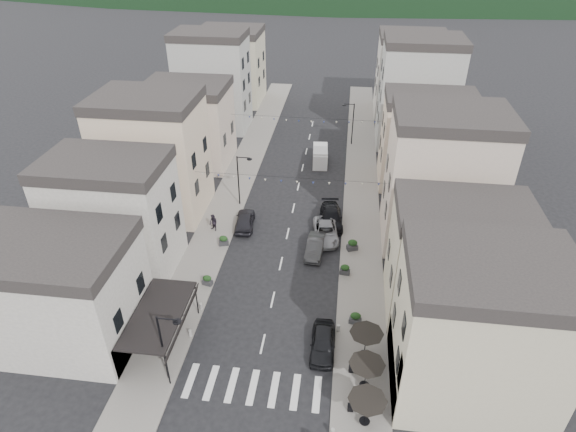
% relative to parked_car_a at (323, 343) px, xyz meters
% --- Properties ---
extents(ground, '(700.00, 700.00, 0.00)m').
position_rel_parked_car_a_xyz_m(ground, '(-4.60, -6.00, -0.77)').
color(ground, black).
rests_on(ground, ground).
extents(sidewalk_left, '(4.00, 76.00, 0.12)m').
position_rel_parked_car_a_xyz_m(sidewalk_left, '(-12.10, 26.00, -0.71)').
color(sidewalk_left, slate).
rests_on(sidewalk_left, ground).
extents(sidewalk_right, '(4.00, 76.00, 0.12)m').
position_rel_parked_car_a_xyz_m(sidewalk_right, '(2.90, 26.00, -0.71)').
color(sidewalk_right, slate).
rests_on(sidewalk_right, ground).
extents(boutique_building, '(12.00, 8.00, 8.00)m').
position_rel_parked_car_a_xyz_m(boutique_building, '(-20.10, -1.00, 3.23)').
color(boutique_building, '#ABA69D').
rests_on(boutique_building, ground).
extents(bistro_building, '(10.00, 8.00, 10.00)m').
position_rel_parked_car_a_xyz_m(bistro_building, '(9.90, -2.00, 4.23)').
color(bistro_building, '#BEB497').
rests_on(bistro_building, ground).
extents(boutique_awning, '(3.77, 7.50, 3.28)m').
position_rel_parked_car_a_xyz_m(boutique_awning, '(-11.85, -1.00, 2.34)').
color(boutique_awning, black).
rests_on(boutique_awning, ground).
extents(buildings_row_left, '(10.20, 54.16, 14.00)m').
position_rel_parked_car_a_xyz_m(buildings_row_left, '(-19.10, 31.75, 5.35)').
color(buildings_row_left, '#ABA69D').
rests_on(buildings_row_left, ground).
extents(buildings_row_right, '(10.20, 54.16, 14.50)m').
position_rel_parked_car_a_xyz_m(buildings_row_right, '(9.90, 30.59, 5.55)').
color(buildings_row_right, '#BEB497').
rests_on(buildings_row_right, ground).
extents(cafe_terrace, '(2.50, 8.10, 2.53)m').
position_rel_parked_car_a_xyz_m(cafe_terrace, '(3.10, -3.20, 1.58)').
color(cafe_terrace, black).
rests_on(cafe_terrace, ground).
extents(streetlamp_left_near, '(1.70, 0.56, 6.00)m').
position_rel_parked_car_a_xyz_m(streetlamp_left_near, '(-10.42, -4.00, 2.93)').
color(streetlamp_left_near, black).
rests_on(streetlamp_left_near, ground).
extents(streetlamp_left_far, '(1.70, 0.56, 6.00)m').
position_rel_parked_car_a_xyz_m(streetlamp_left_far, '(-10.42, 20.00, 2.93)').
color(streetlamp_left_far, black).
rests_on(streetlamp_left_far, ground).
extents(streetlamp_right_far, '(1.70, 0.56, 6.00)m').
position_rel_parked_car_a_xyz_m(streetlamp_right_far, '(1.22, 38.00, 2.93)').
color(streetlamp_right_far, black).
rests_on(streetlamp_right_far, ground).
extents(bollards, '(11.66, 10.26, 0.60)m').
position_rel_parked_car_a_xyz_m(bollards, '(-4.60, -0.50, -0.35)').
color(bollards, gray).
rests_on(bollards, ground).
extents(bunting_near, '(19.00, 0.28, 0.62)m').
position_rel_parked_car_a_xyz_m(bunting_near, '(-4.60, 16.00, 4.88)').
color(bunting_near, black).
rests_on(bunting_near, ground).
extents(bunting_far, '(19.00, 0.28, 0.62)m').
position_rel_parked_car_a_xyz_m(bunting_far, '(-4.60, 32.00, 4.88)').
color(bunting_far, black).
rests_on(bunting_far, ground).
extents(parked_car_a, '(1.88, 4.55, 1.54)m').
position_rel_parked_car_a_xyz_m(parked_car_a, '(0.00, 0.00, 0.00)').
color(parked_car_a, black).
rests_on(parked_car_a, ground).
extents(parked_car_b, '(1.82, 4.52, 1.46)m').
position_rel_parked_car_a_xyz_m(parked_car_b, '(-1.56, 12.10, -0.04)').
color(parked_car_b, '#2D2E30').
rests_on(parked_car_b, ground).
extents(parked_car_c, '(3.03, 5.57, 1.48)m').
position_rel_parked_car_a_xyz_m(parked_car_c, '(-0.71, 14.76, -0.03)').
color(parked_car_c, gray).
rests_on(parked_car_c, ground).
extents(parked_car_d, '(2.83, 5.67, 1.58)m').
position_rel_parked_car_a_xyz_m(parked_car_d, '(-0.29, 17.48, 0.02)').
color(parked_car_d, black).
rests_on(parked_car_d, ground).
extents(parked_car_e, '(2.34, 4.82, 1.59)m').
position_rel_parked_car_a_xyz_m(parked_car_e, '(-9.20, 15.70, 0.02)').
color(parked_car_e, black).
rests_on(parked_car_e, ground).
extents(delivery_van, '(2.18, 4.80, 2.24)m').
position_rel_parked_car_a_xyz_m(delivery_van, '(-2.48, 31.61, 0.33)').
color(delivery_van, silver).
rests_on(delivery_van, ground).
extents(pedestrian_a, '(0.65, 0.44, 1.77)m').
position_rel_parked_car_a_xyz_m(pedestrian_a, '(-11.75, 2.11, 0.23)').
color(pedestrian_a, black).
rests_on(pedestrian_a, sidewalk_left).
extents(pedestrian_b, '(1.14, 1.08, 1.86)m').
position_rel_parked_car_a_xyz_m(pedestrian_b, '(-12.21, 14.45, 0.28)').
color(pedestrian_b, black).
rests_on(pedestrian_b, sidewalk_left).
extents(planter_la, '(0.98, 0.69, 0.99)m').
position_rel_parked_car_a_xyz_m(planter_la, '(-10.60, 6.08, -0.17)').
color(planter_la, '#323235').
rests_on(planter_la, sidewalk_left).
extents(planter_lb, '(1.06, 0.78, 1.06)m').
position_rel_parked_car_a_xyz_m(planter_lb, '(-10.60, 12.09, -0.14)').
color(planter_lb, '#29292C').
rests_on(planter_lb, sidewalk_left).
extents(planter_ra, '(1.04, 0.71, 1.07)m').
position_rel_parked_car_a_xyz_m(planter_ra, '(2.41, 3.03, -0.13)').
color(planter_ra, '#323335').
rests_on(planter_ra, sidewalk_right).
extents(planter_rb, '(0.97, 0.62, 1.03)m').
position_rel_parked_car_a_xyz_m(planter_rb, '(1.40, 9.11, -0.15)').
color(planter_rb, '#2B2B2D').
rests_on(planter_rb, sidewalk_right).
extents(planter_rc, '(1.18, 0.90, 1.17)m').
position_rel_parked_car_a_xyz_m(planter_rc, '(2.02, 12.89, -0.08)').
color(planter_rc, '#303033').
rests_on(planter_rc, sidewalk_right).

